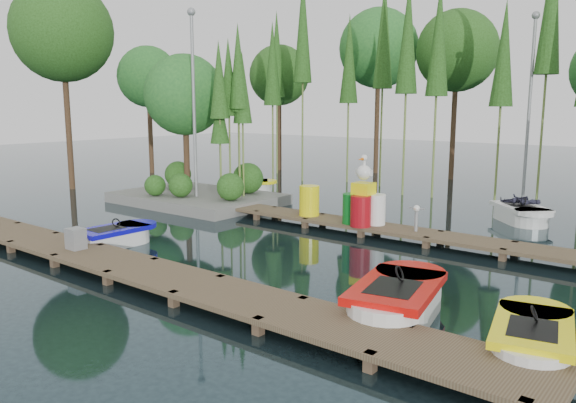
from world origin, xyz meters
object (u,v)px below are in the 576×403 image
Objects in this scene: island at (196,121)px; yellow_barrel at (309,201)px; boat_red at (397,301)px; utility_cabinet at (76,239)px; boat_blue at (114,237)px; drum_cluster at (363,204)px; boat_yellow_far at (247,186)px.

yellow_barrel is (6.09, -0.79, -2.40)m from island.
utility_cabinet is (-7.95, -1.58, 0.27)m from boat_red.
drum_cluster reaches higher than boat_blue.
island is 6.60m from yellow_barrel.
drum_cluster reaches higher than boat_yellow_far.
boat_blue is at bearing -131.02° from drum_cluster.
boat_blue is 0.94× the size of boat_yellow_far.
boat_red is at bearing -57.55° from boat_yellow_far.
boat_red is 6.14× the size of utility_cabinet.
drum_cluster is (-3.86, 5.26, 0.62)m from boat_red.
boat_blue is 1.62m from utility_cabinet.
boat_yellow_far is at bearing 91.84° from island.
island is 9.18m from utility_cabinet.
yellow_barrel is at bearing 73.97° from utility_cabinet.
yellow_barrel is at bearing 66.33° from boat_blue.
island is at bearing 141.20° from boat_red.
yellow_barrel is at bearing 126.12° from boat_red.
drum_cluster reaches higher than boat_red.
drum_cluster reaches higher than utility_cabinet.
boat_red is at bearing 2.11° from boat_blue.
yellow_barrel is 2.09m from drum_cluster.
drum_cluster reaches higher than yellow_barrel.
boat_blue is at bearing -60.94° from island.
boat_red is 8.05m from yellow_barrel.
utility_cabinet is 7.29m from yellow_barrel.
yellow_barrel is at bearing 175.72° from drum_cluster.
boat_blue is 6.12m from yellow_barrel.
boat_red is 8.11m from utility_cabinet.
boat_red is (12.03, -6.21, -2.89)m from island.
boat_red is at bearing -27.30° from island.
boat_blue is at bearing 169.15° from boat_red.
boat_red is at bearing 11.25° from utility_cabinet.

